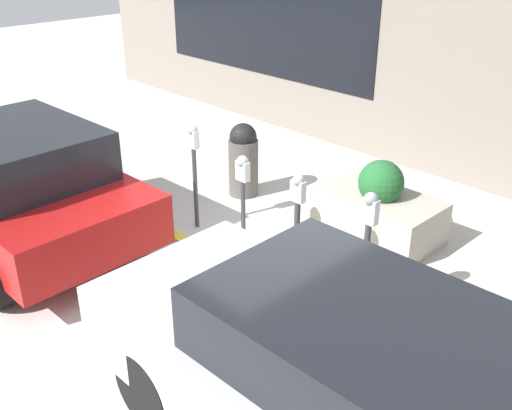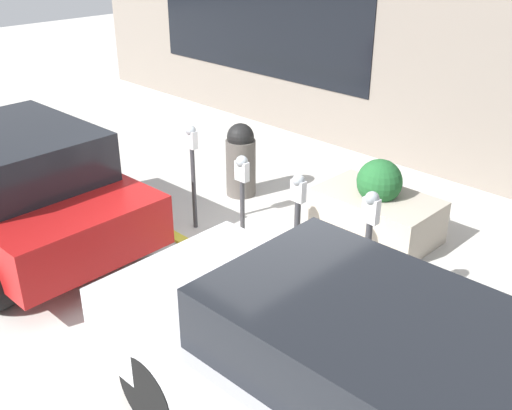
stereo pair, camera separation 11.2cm
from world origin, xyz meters
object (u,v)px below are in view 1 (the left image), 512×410
(parking_meter_nearest, at_px, (368,233))
(parking_meter_middle, at_px, (243,183))
(planter_box, at_px, (378,210))
(parking_meter_second, at_px, (297,212))
(parked_car_middle, at_px, (17,183))
(parked_car_front, at_px, (345,382))
(trash_bin, at_px, (243,159))
(parking_meter_fourth, at_px, (194,158))

(parking_meter_nearest, relative_size, parking_meter_middle, 1.10)
(parking_meter_nearest, xyz_separation_m, planter_box, (0.93, -1.58, -0.60))
(parking_meter_second, bearing_deg, parking_meter_middle, -2.03)
(planter_box, relative_size, parked_car_middle, 0.39)
(parking_meter_second, xyz_separation_m, planter_box, (-0.03, -1.62, -0.52))
(parked_car_front, bearing_deg, parked_car_middle, 0.14)
(planter_box, bearing_deg, parked_car_front, 121.18)
(parking_meter_middle, distance_m, parked_car_front, 3.52)
(parked_car_middle, xyz_separation_m, trash_bin, (-0.98, -3.15, -0.25))
(parking_meter_nearest, height_order, trash_bin, parking_meter_nearest)
(parking_meter_nearest, height_order, parking_meter_middle, parking_meter_nearest)
(parking_meter_second, height_order, trash_bin, parking_meter_second)
(parking_meter_fourth, xyz_separation_m, trash_bin, (0.36, -1.24, -0.46))
(parking_meter_second, distance_m, parked_car_middle, 3.76)
(parking_meter_second, distance_m, planter_box, 1.71)
(parking_meter_second, xyz_separation_m, parking_meter_middle, (0.96, -0.03, 0.06))
(parking_meter_middle, relative_size, trash_bin, 1.15)
(parking_meter_second, bearing_deg, parking_meter_nearest, -177.59)
(parking_meter_middle, bearing_deg, parked_car_middle, 40.05)
(planter_box, xyz_separation_m, trash_bin, (2.30, 0.36, 0.19))
(parking_meter_fourth, distance_m, parked_car_front, 4.37)
(parking_meter_fourth, relative_size, parked_car_middle, 0.36)
(parking_meter_fourth, height_order, parked_car_middle, parked_car_middle)
(parked_car_middle, bearing_deg, parking_meter_fourth, -126.43)
(parking_meter_nearest, bearing_deg, parking_meter_fourth, 0.43)
(planter_box, bearing_deg, trash_bin, 8.89)
(parking_meter_middle, distance_m, parked_car_middle, 2.99)
(trash_bin, bearing_deg, parking_meter_middle, 136.81)
(parking_meter_nearest, xyz_separation_m, trash_bin, (3.23, -1.22, -0.41))
(parking_meter_nearest, relative_size, parked_car_front, 0.33)
(planter_box, bearing_deg, parking_meter_nearest, 120.33)
(parked_car_front, bearing_deg, parking_meter_middle, -31.81)
(planter_box, height_order, parked_car_middle, parked_car_middle)
(parked_car_middle, relative_size, trash_bin, 3.57)
(parking_meter_second, distance_m, trash_bin, 2.62)
(parking_meter_fourth, bearing_deg, trash_bin, -74.03)
(parking_meter_nearest, height_order, parking_meter_fourth, parking_meter_fourth)
(parking_meter_second, relative_size, parking_meter_middle, 1.03)
(parking_meter_second, distance_m, parking_meter_middle, 0.96)
(parking_meter_nearest, bearing_deg, trash_bin, -20.74)
(parked_car_front, bearing_deg, planter_box, -60.17)
(parking_meter_second, relative_size, parking_meter_fourth, 0.92)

